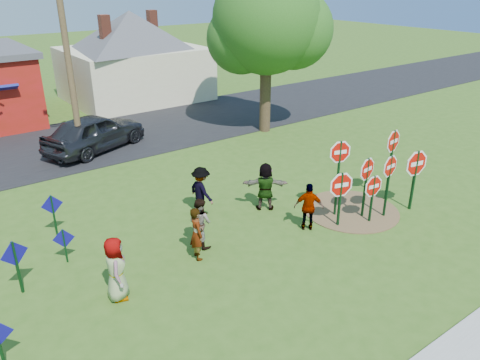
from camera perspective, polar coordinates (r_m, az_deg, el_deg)
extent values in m
plane|color=#345919|center=(14.29, -1.79, -7.22)|extent=(120.00, 120.00, 0.00)
cube|color=black|center=(23.85, -17.85, 4.65)|extent=(120.00, 7.50, 0.04)
cylinder|color=brown|center=(16.35, 13.36, -3.61)|extent=(3.20, 3.20, 0.03)
cube|color=navy|center=(25.31, -27.26, 9.85)|extent=(1.60, 0.78, 0.45)
cube|color=beige|center=(31.27, -12.74, 12.54)|extent=(8.00, 7.00, 3.20)
pyramid|color=#4C4C51|center=(30.80, -13.41, 19.48)|extent=(9.40, 9.40, 2.20)
cube|color=brown|center=(29.18, -16.15, 17.42)|extent=(0.55, 0.55, 1.40)
cube|color=brown|center=(32.61, -10.66, 18.48)|extent=(0.55, 0.55, 1.40)
cube|color=#0E3316|center=(14.92, 12.07, -2.39)|extent=(0.07, 0.09, 1.82)
cylinder|color=white|center=(14.70, 12.24, -0.59)|extent=(1.05, 0.31, 1.09)
cylinder|color=#B70C05|center=(14.70, 12.24, -0.59)|extent=(0.91, 0.27, 0.94)
cube|color=white|center=(14.70, 12.24, -0.59)|extent=(0.46, 0.14, 0.14)
cube|color=#0E3316|center=(15.40, 11.82, 0.08)|extent=(0.07, 0.08, 2.60)
cylinder|color=white|center=(15.05, 12.11, 3.37)|extent=(0.95, 0.32, 0.99)
cylinder|color=#B70C05|center=(15.05, 12.11, 3.37)|extent=(0.82, 0.28, 0.85)
cube|color=white|center=(15.05, 12.11, 3.37)|extent=(0.42, 0.14, 0.12)
cylinder|color=gold|center=(15.05, 12.11, 3.37)|extent=(0.94, 0.32, 0.99)
cube|color=#0E3316|center=(15.83, 17.53, -0.80)|extent=(0.06, 0.07, 2.14)
cylinder|color=white|center=(15.56, 17.84, 1.60)|extent=(0.97, 0.10, 0.98)
cylinder|color=#B70C05|center=(15.56, 17.84, 1.60)|extent=(0.84, 0.09, 0.84)
cube|color=white|center=(15.56, 17.84, 1.60)|extent=(0.43, 0.04, 0.12)
cube|color=#0E3316|center=(17.02, 17.81, 1.67)|extent=(0.07, 0.08, 2.57)
cylinder|color=white|center=(16.72, 18.19, 4.51)|extent=(1.06, 0.16, 1.07)
cylinder|color=#B70C05|center=(16.72, 18.19, 4.51)|extent=(0.92, 0.14, 0.92)
cube|color=white|center=(16.72, 18.19, 4.51)|extent=(0.47, 0.07, 0.13)
cylinder|color=gold|center=(16.72, 18.19, 4.51)|extent=(1.06, 0.15, 1.07)
cube|color=#0E3316|center=(15.44, 15.77, -2.28)|extent=(0.06, 0.07, 1.61)
cylinder|color=white|center=(15.26, 15.95, -0.74)|extent=(0.96, 0.11, 0.96)
cylinder|color=#B70C05|center=(15.26, 15.95, -0.74)|extent=(0.83, 0.09, 0.83)
cube|color=white|center=(15.26, 15.95, -0.74)|extent=(0.42, 0.04, 0.12)
cube|color=#0E3316|center=(16.63, 20.42, -0.07)|extent=(0.08, 0.09, 2.11)
cylinder|color=white|center=(16.41, 20.72, 1.90)|extent=(1.19, 0.22, 1.20)
cylinder|color=#B70C05|center=(16.41, 20.72, 1.90)|extent=(1.02, 0.20, 1.03)
cube|color=white|center=(16.41, 20.72, 1.90)|extent=(0.52, 0.10, 0.15)
cylinder|color=gold|center=(16.41, 20.72, 1.90)|extent=(1.18, 0.21, 1.20)
cube|color=#0E3316|center=(15.63, 15.00, -0.96)|extent=(0.06, 0.07, 2.06)
cylinder|color=white|center=(15.38, 15.25, 1.28)|extent=(1.01, 0.14, 1.01)
cylinder|color=#B70C05|center=(15.38, 15.25, 1.28)|extent=(0.87, 0.12, 0.87)
cube|color=white|center=(15.38, 15.25, 1.28)|extent=(0.44, 0.06, 0.13)
cube|color=#0E3316|center=(12.92, -25.50, -9.62)|extent=(0.07, 0.08, 1.47)
cube|color=navy|center=(12.72, -25.81, -8.10)|extent=(0.68, 0.21, 0.70)
cube|color=#0E3316|center=(13.83, -20.55, -7.54)|extent=(0.06, 0.07, 1.03)
cube|color=navy|center=(13.71, -20.70, -6.68)|extent=(0.56, 0.18, 0.58)
cube|color=#0E3316|center=(15.21, -21.73, -4.09)|extent=(0.05, 0.06, 1.36)
cube|color=navy|center=(15.05, -21.94, -2.81)|extent=(0.63, 0.04, 0.63)
imported|color=#425483|center=(11.86, -14.90, -10.43)|extent=(0.78, 0.95, 1.67)
imported|color=#257B69|center=(13.07, -5.29, -6.50)|extent=(0.49, 0.64, 1.57)
imported|color=brown|center=(13.65, -4.91, -5.18)|extent=(0.74, 0.86, 1.53)
imported|color=#36363C|center=(15.42, -4.75, -1.35)|extent=(0.70, 1.12, 1.66)
imported|color=#4B2F63|center=(14.61, 8.39, -3.27)|extent=(0.93, 0.89, 1.55)
imported|color=#21532D|center=(15.72, 3.11, -0.80)|extent=(1.53, 1.31, 1.66)
imported|color=#2C2D32|center=(22.11, -17.28, 5.60)|extent=(5.27, 3.65, 1.67)
cylinder|color=#4C3823|center=(20.45, -20.19, 13.44)|extent=(0.26, 0.26, 8.38)
cylinder|color=#382819|center=(23.71, 3.12, 11.08)|extent=(0.55, 0.55, 4.36)
sphere|color=#215215|center=(23.22, 3.30, 18.98)|extent=(5.15, 5.15, 5.15)
sphere|color=#215215|center=(23.60, 6.57, 17.74)|extent=(3.77, 3.77, 3.77)
sphere|color=#215215|center=(23.38, 0.19, 16.85)|extent=(3.37, 3.37, 3.37)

